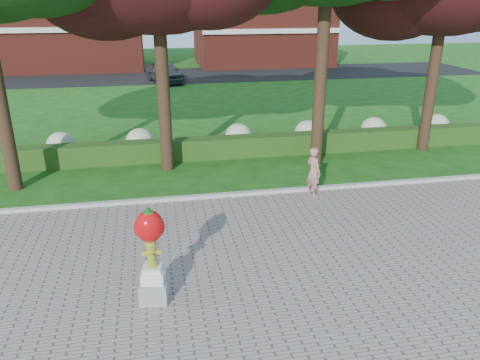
{
  "coord_description": "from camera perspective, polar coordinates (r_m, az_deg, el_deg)",
  "views": [
    {
      "loc": [
        -2.36,
        -10.36,
        5.89
      ],
      "look_at": [
        -0.24,
        1.0,
        1.36
      ],
      "focal_mm": 35.0,
      "sensor_mm": 36.0,
      "label": 1
    }
  ],
  "objects": [
    {
      "name": "hydrangea_row",
      "position": [
        19.35,
        -1.46,
        5.37
      ],
      "size": [
        20.1,
        1.1,
        0.99
      ],
      "color": "beige",
      "rests_on": "ground"
    },
    {
      "name": "walkway",
      "position": [
        8.97,
        7.83,
        -19.71
      ],
      "size": [
        40.0,
        14.0,
        0.04
      ],
      "primitive_type": "cube",
      "color": "gray",
      "rests_on": "ground"
    },
    {
      "name": "hydrant_sculpture",
      "position": [
        9.59,
        -10.74,
        -8.74
      ],
      "size": [
        0.64,
        0.64,
        2.07
      ],
      "rotation": [
        0.0,
        0.0,
        -0.15
      ],
      "color": "gray",
      "rests_on": "walkway"
    },
    {
      "name": "lawn_hedge",
      "position": [
        18.36,
        -2.71,
        3.98
      ],
      "size": [
        24.0,
        0.7,
        0.8
      ],
      "primitive_type": "cube",
      "color": "#204513",
      "rests_on": "ground"
    },
    {
      "name": "woman",
      "position": [
        14.7,
        8.94,
        0.99
      ],
      "size": [
        0.56,
        0.67,
        1.58
      ],
      "primitive_type": "imported",
      "rotation": [
        0.0,
        0.0,
        1.93
      ],
      "color": "#A4725E",
      "rests_on": "walkway"
    },
    {
      "name": "building_right",
      "position": [
        45.63,
        2.7,
        18.0
      ],
      "size": [
        12.0,
        8.0,
        6.4
      ],
      "primitive_type": "cube",
      "color": "maroon",
      "rests_on": "ground"
    },
    {
      "name": "parked_car",
      "position": [
        35.74,
        -9.17,
        12.91
      ],
      "size": [
        3.11,
        4.76,
        1.51
      ],
      "primitive_type": "imported",
      "rotation": [
        0.0,
        0.0,
        0.33
      ],
      "color": "#3E4046",
      "rests_on": "street"
    },
    {
      "name": "street",
      "position": [
        38.88,
        -7.15,
        12.54
      ],
      "size": [
        50.0,
        8.0,
        0.02
      ],
      "primitive_type": "cube",
      "color": "black",
      "rests_on": "ground"
    },
    {
      "name": "ground",
      "position": [
        12.15,
        1.98,
        -7.61
      ],
      "size": [
        100.0,
        100.0,
        0.0
      ],
      "primitive_type": "plane",
      "color": "#1C4A12",
      "rests_on": "ground"
    },
    {
      "name": "building_left",
      "position": [
        45.08,
        -21.29,
        16.99
      ],
      "size": [
        14.0,
        8.0,
        7.0
      ],
      "primitive_type": "cube",
      "color": "maroon",
      "rests_on": "ground"
    },
    {
      "name": "curb",
      "position": [
        14.76,
        -0.52,
        -1.8
      ],
      "size": [
        40.0,
        0.18,
        0.15
      ],
      "primitive_type": "cube",
      "color": "#ADADA5",
      "rests_on": "ground"
    }
  ]
}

